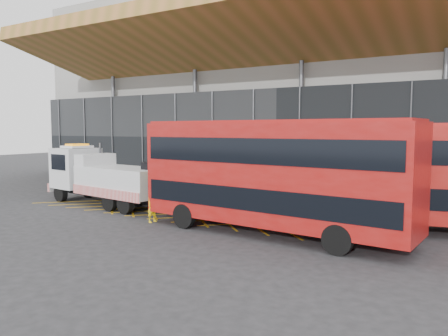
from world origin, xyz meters
The scene contains 6 objects.
ground_plane centered at (0.00, 0.00, 0.00)m, with size 120.00×120.00×0.00m, color #28282B.
road_markings centered at (1.60, 0.00, 0.01)m, with size 19.96×7.16×0.01m.
construction_building centered at (1.92, 18.40, 8.98)m, with size 55.00×23.97×18.00m.
recovery_truck centered at (-3.93, -1.59, 1.77)m, with size 11.05×3.91×3.83m.
bus_towed centered at (8.30, -3.31, 2.84)m, with size 12.77×4.04×5.11m.
worker centered at (2.02, -3.97, 0.89)m, with size 0.65×0.43×1.78m, color yellow.
Camera 1 is at (16.41, -20.91, 4.73)m, focal length 35.00 mm.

